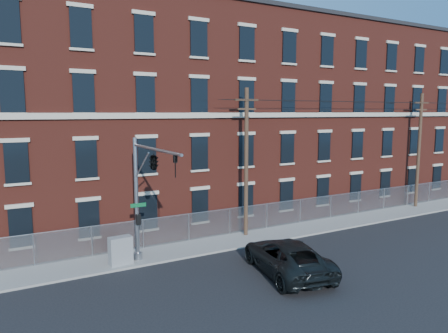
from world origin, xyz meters
name	(u,v)px	position (x,y,z in m)	size (l,w,h in m)	color
ground	(269,268)	(0.00, 0.00, 0.00)	(140.00, 140.00, 0.00)	black
sidewalk	(356,219)	(12.00, 5.00, 0.06)	(65.00, 3.00, 0.12)	#989690
mill_building	(289,116)	(12.00, 13.93, 8.15)	(55.30, 14.32, 16.30)	maroon
chain_link_fence	(345,204)	(12.00, 6.30, 1.06)	(59.06, 0.06, 1.85)	#A5A8AD
traffic_signal_mast	(149,174)	(-6.00, 2.18, 5.39)	(0.90, 6.75, 7.00)	#9EA0A5
utility_pole_near	(246,160)	(2.00, 5.60, 5.34)	(1.80, 0.28, 10.00)	#4F3727
utility_pole_mid	(419,148)	(20.00, 5.60, 5.34)	(1.80, 0.28, 10.00)	#4F3727
overhead_wires	(422,105)	(20.00, 5.60, 9.12)	(40.00, 0.62, 0.62)	black
pickup_truck	(287,257)	(0.36, -1.09, 0.90)	(2.97, 6.44, 1.79)	black
utility_cabinet	(121,251)	(-7.08, 4.20, 0.90)	(1.25, 0.63, 1.56)	gray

